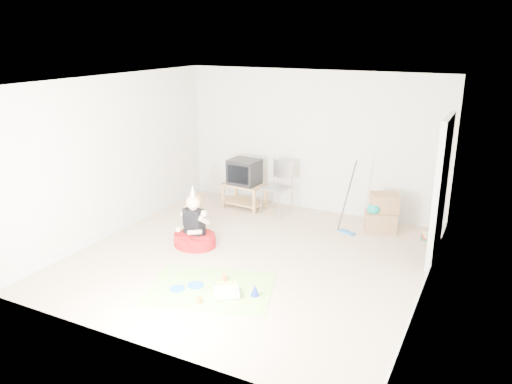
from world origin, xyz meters
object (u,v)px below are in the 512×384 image
at_px(tv_stand, 245,194).
at_px(crt_tv, 244,172).
at_px(birthday_cake, 227,293).
at_px(seated_woman, 194,233).
at_px(cardboard_boxes, 382,213).
at_px(folding_chair, 276,188).

distance_m(tv_stand, crt_tv, 0.43).
distance_m(crt_tv, birthday_cake, 3.47).
bearing_deg(crt_tv, seated_woman, -81.75).
distance_m(crt_tv, cardboard_boxes, 2.65).
distance_m(cardboard_boxes, seated_woman, 3.16).
distance_m(tv_stand, birthday_cake, 3.42).
bearing_deg(tv_stand, folding_chair, -0.34).
bearing_deg(folding_chair, cardboard_boxes, 0.31).
bearing_deg(birthday_cake, cardboard_boxes, 68.47).
height_order(tv_stand, cardboard_boxes, cardboard_boxes).
xyz_separation_m(tv_stand, birthday_cake, (1.39, -3.11, -0.24)).
height_order(crt_tv, birthday_cake, crt_tv).
bearing_deg(cardboard_boxes, birthday_cake, -111.53).
bearing_deg(crt_tv, folding_chair, 3.79).
height_order(tv_stand, seated_woman, seated_woman).
bearing_deg(cardboard_boxes, folding_chair, -179.69).
bearing_deg(cardboard_boxes, crt_tv, -179.86).
relative_size(tv_stand, folding_chair, 0.80).
distance_m(tv_stand, folding_chair, 0.70).
bearing_deg(cardboard_boxes, seated_woman, -141.66).
height_order(folding_chair, seated_woman, folding_chair).
distance_m(folding_chair, cardboard_boxes, 1.96).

